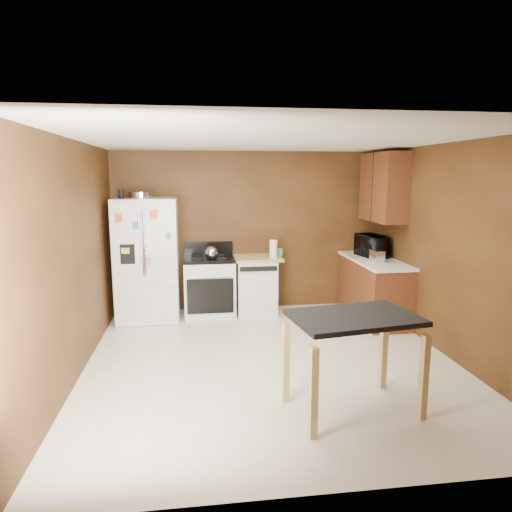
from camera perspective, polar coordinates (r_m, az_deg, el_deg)
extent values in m
plane|color=white|center=(5.41, 1.93, -13.05)|extent=(4.50, 4.50, 0.00)
plane|color=white|center=(5.00, 2.10, 14.37)|extent=(4.50, 4.50, 0.00)
plane|color=#553516|center=(7.26, -0.96, 3.12)|extent=(4.20, 0.00, 4.20)
plane|color=#553516|center=(2.92, 9.46, -7.42)|extent=(4.20, 0.00, 4.20)
plane|color=#553516|center=(5.15, -21.72, -0.44)|extent=(0.00, 4.50, 4.50)
plane|color=#553516|center=(5.79, 22.97, 0.57)|extent=(0.00, 4.50, 4.50)
cylinder|color=silver|center=(6.88, -14.21, 7.42)|extent=(0.36, 0.36, 0.09)
cylinder|color=black|center=(6.80, -16.52, 7.42)|extent=(0.08, 0.08, 0.12)
sphere|color=silver|center=(6.77, -5.61, 0.40)|extent=(0.19, 0.19, 0.19)
cylinder|color=white|center=(6.91, 2.19, 0.88)|extent=(0.12, 0.12, 0.27)
cylinder|color=#47B853|center=(7.11, 2.96, 0.49)|extent=(0.12, 0.12, 0.11)
cube|color=silver|center=(6.75, 14.90, -0.02)|extent=(0.15, 0.24, 0.17)
imported|color=black|center=(7.18, 14.24, 1.14)|extent=(0.47, 0.61, 0.30)
cube|color=white|center=(6.93, -13.42, -0.41)|extent=(0.90, 0.75, 1.80)
cube|color=white|center=(6.54, -15.81, 1.36)|extent=(0.43, 0.02, 1.20)
cube|color=white|center=(6.49, -11.87, 1.46)|extent=(0.43, 0.02, 1.20)
cube|color=white|center=(6.70, -13.53, -6.23)|extent=(0.88, 0.02, 0.54)
cube|color=black|center=(6.55, -15.76, 0.22)|extent=(0.20, 0.01, 0.28)
cylinder|color=silver|center=(6.48, -14.01, 1.55)|extent=(0.02, 0.02, 0.90)
cylinder|color=silver|center=(6.48, -13.75, 1.55)|extent=(0.02, 0.02, 0.90)
cube|color=#D55832|center=(6.48, -16.83, 4.54)|extent=(0.09, 0.00, 0.12)
cube|color=#3882EE|center=(6.46, -14.85, 3.72)|extent=(0.08, 0.00, 0.10)
cube|color=orange|center=(6.42, -12.69, 5.12)|extent=(0.10, 0.00, 0.13)
cube|color=#48CC62|center=(6.44, -10.90, 2.51)|extent=(0.07, 0.00, 0.09)
cube|color=yellow|center=(6.53, -16.02, 0.62)|extent=(0.11, 0.00, 0.08)
cube|color=#E28064|center=(6.52, -13.35, -0.61)|extent=(0.08, 0.00, 0.11)
cube|color=white|center=(6.52, -11.11, -1.86)|extent=(0.09, 0.00, 0.10)
cube|color=white|center=(7.05, -5.82, -3.97)|extent=(0.76, 0.65, 0.85)
cube|color=black|center=(6.95, -5.89, -0.37)|extent=(0.76, 0.65, 0.05)
cube|color=black|center=(7.22, -5.98, 1.02)|extent=(0.76, 0.06, 0.20)
cube|color=black|center=(6.73, -5.72, -5.03)|extent=(0.68, 0.02, 0.52)
cylinder|color=silver|center=(6.65, -5.76, -2.63)|extent=(0.62, 0.02, 0.02)
cylinder|color=black|center=(7.10, -7.39, 0.07)|extent=(0.17, 0.17, 0.02)
cylinder|color=black|center=(7.11, -4.48, 0.13)|extent=(0.17, 0.17, 0.02)
cylinder|color=black|center=(6.79, -7.37, -0.39)|extent=(0.17, 0.17, 0.02)
cylinder|color=black|center=(6.80, -4.33, -0.32)|extent=(0.17, 0.17, 0.02)
cube|color=white|center=(7.13, -0.02, -3.76)|extent=(0.60, 0.60, 0.85)
cube|color=black|center=(6.75, 0.33, -1.62)|extent=(0.56, 0.02, 0.07)
cube|color=tan|center=(7.03, -0.02, -0.23)|extent=(0.78, 0.62, 0.04)
cube|color=brown|center=(7.09, 14.48, -4.11)|extent=(0.60, 1.55, 0.86)
cube|color=white|center=(7.00, 14.64, -0.53)|extent=(0.63, 1.58, 0.04)
cube|color=brown|center=(7.03, 15.67, 8.25)|extent=(0.35, 1.05, 1.00)
cube|color=black|center=(6.96, 14.31, 8.30)|extent=(0.01, 0.01, 1.00)
cube|color=black|center=(4.16, 12.18, -7.53)|extent=(1.19, 0.88, 0.05)
cube|color=tan|center=(4.40, 3.75, -13.19)|extent=(0.07, 0.07, 0.78)
cube|color=tan|center=(4.83, 15.64, -11.36)|extent=(0.07, 0.07, 0.78)
cube|color=tan|center=(3.86, 7.19, -16.71)|extent=(0.07, 0.07, 0.78)
cube|color=tan|center=(4.35, 20.24, -14.08)|extent=(0.07, 0.07, 0.78)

